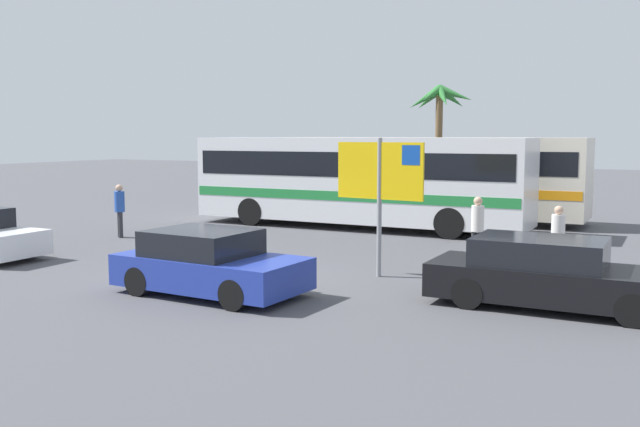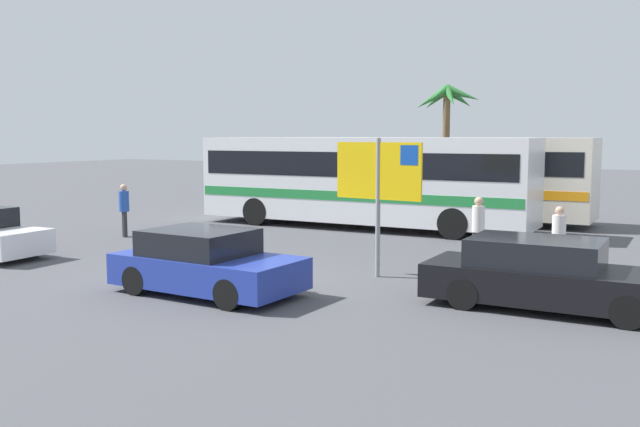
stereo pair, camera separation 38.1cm
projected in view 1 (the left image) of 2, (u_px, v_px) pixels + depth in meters
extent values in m
plane|color=#4C4C51|center=(227.00, 283.00, 15.63)|extent=(120.00, 120.00, 0.00)
cube|color=white|center=(357.00, 179.00, 24.70)|extent=(11.94, 2.47, 2.90)
cube|color=black|center=(357.00, 163.00, 24.64)|extent=(11.47, 2.49, 0.84)
cube|color=#23843D|center=(357.00, 194.00, 24.76)|extent=(11.82, 2.49, 0.32)
cylinder|color=black|center=(469.00, 216.00, 24.13)|extent=(1.00, 0.28, 1.00)
cylinder|color=black|center=(450.00, 223.00, 22.18)|extent=(1.00, 0.28, 1.00)
cylinder|color=black|center=(282.00, 206.00, 27.50)|extent=(1.00, 0.28, 1.00)
cylinder|color=black|center=(251.00, 212.00, 25.55)|extent=(1.00, 0.28, 1.00)
cube|color=silver|center=(426.00, 175.00, 27.25)|extent=(11.94, 2.47, 2.90)
cube|color=black|center=(426.00, 161.00, 27.19)|extent=(11.47, 2.49, 0.84)
cube|color=orange|center=(425.00, 188.00, 27.31)|extent=(11.82, 2.49, 0.32)
cylinder|color=black|center=(528.00, 208.00, 26.68)|extent=(1.00, 0.28, 1.00)
cylinder|color=black|center=(516.00, 214.00, 24.72)|extent=(1.00, 0.28, 1.00)
cylinder|color=black|center=(351.00, 200.00, 30.05)|extent=(1.00, 0.28, 1.00)
cylinder|color=black|center=(327.00, 205.00, 28.09)|extent=(1.00, 0.28, 1.00)
cylinder|color=gray|center=(379.00, 208.00, 16.15)|extent=(0.11, 0.11, 3.20)
cube|color=yellow|center=(380.00, 171.00, 16.06)|extent=(2.19, 0.31, 1.30)
cube|color=#1447A8|center=(412.00, 155.00, 15.57)|extent=(0.45, 0.12, 0.44)
cube|color=#23389E|center=(211.00, 271.00, 14.44)|extent=(4.01, 2.09, 0.64)
cube|color=black|center=(202.00, 242.00, 14.49)|extent=(2.12, 1.84, 0.52)
cylinder|color=black|center=(284.00, 279.00, 14.59)|extent=(0.61, 0.19, 0.60)
cylinder|color=black|center=(233.00, 295.00, 13.10)|extent=(0.61, 0.19, 0.60)
cylinder|color=black|center=(194.00, 268.00, 15.81)|extent=(0.61, 0.19, 0.60)
cylinder|color=black|center=(138.00, 281.00, 14.32)|extent=(0.61, 0.19, 0.60)
cylinder|color=black|center=(30.00, 246.00, 18.83)|extent=(0.60, 0.17, 0.60)
cube|color=black|center=(553.00, 283.00, 13.30)|extent=(4.59, 1.79, 0.64)
cube|color=black|center=(539.00, 251.00, 13.36)|extent=(2.39, 1.64, 0.52)
cylinder|color=black|center=(638.00, 292.00, 13.40)|extent=(0.60, 0.16, 0.60)
cylinder|color=black|center=(632.00, 310.00, 11.96)|extent=(0.60, 0.16, 0.60)
cylinder|color=black|center=(488.00, 278.00, 14.68)|extent=(0.60, 0.16, 0.60)
cylinder|color=black|center=(468.00, 293.00, 13.24)|extent=(0.60, 0.16, 0.60)
cylinder|color=#2D2D33|center=(480.00, 248.00, 17.84)|extent=(0.13, 0.13, 0.83)
cylinder|color=#2D2D33|center=(474.00, 247.00, 17.94)|extent=(0.13, 0.13, 0.83)
cylinder|color=silver|center=(478.00, 219.00, 17.80)|extent=(0.32, 0.32, 0.66)
sphere|color=tan|center=(478.00, 201.00, 17.76)|extent=(0.23, 0.23, 0.23)
cylinder|color=#2D2D33|center=(121.00, 225.00, 22.45)|extent=(0.13, 0.13, 0.82)
cylinder|color=#2D2D33|center=(120.00, 224.00, 22.61)|extent=(0.13, 0.13, 0.82)
cylinder|color=#2851B2|center=(119.00, 202.00, 22.45)|extent=(0.32, 0.32, 0.65)
sphere|color=tan|center=(119.00, 188.00, 22.40)|extent=(0.22, 0.22, 0.22)
cylinder|color=#2D2D33|center=(560.00, 256.00, 16.88)|extent=(0.13, 0.13, 0.77)
cylinder|color=#2D2D33|center=(554.00, 256.00, 16.81)|extent=(0.13, 0.13, 0.77)
cylinder|color=silver|center=(558.00, 227.00, 16.77)|extent=(0.32, 0.32, 0.61)
sphere|color=tan|center=(559.00, 210.00, 16.73)|extent=(0.21, 0.21, 0.21)
cylinder|color=brown|center=(439.00, 151.00, 31.74)|extent=(0.32, 0.32, 5.09)
cone|color=#2D7533|center=(456.00, 95.00, 31.15)|extent=(1.62, 0.48, 0.92)
cone|color=#2D7533|center=(451.00, 98.00, 31.82)|extent=(1.23, 1.56, 1.12)
cone|color=#2D7533|center=(444.00, 95.00, 32.14)|extent=(0.50, 1.63, 0.81)
cone|color=#2D7533|center=(429.00, 99.00, 32.01)|extent=(1.59, 1.08, 1.18)
cone|color=#2D7533|center=(425.00, 99.00, 31.61)|extent=(1.61, 0.86, 1.18)
cone|color=#2D7533|center=(431.00, 95.00, 30.90)|extent=(0.74, 1.66, 0.95)
cone|color=#2D7533|center=(443.00, 97.00, 30.81)|extent=(1.19, 1.57, 1.14)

